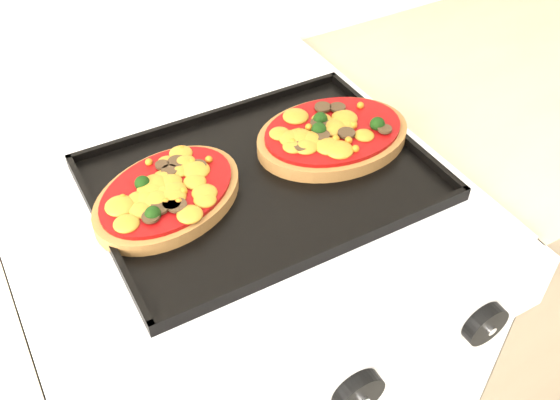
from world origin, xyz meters
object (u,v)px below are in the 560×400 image
stove (240,363)px  pizza_left (168,193)px  pizza_right (333,134)px  baking_tray (262,177)px

stove → pizza_left: 0.49m
stove → pizza_right: (0.17, -0.01, 0.48)m
baking_tray → pizza_left: (-0.13, 0.02, 0.01)m
stove → pizza_left: size_ratio=4.28×
baking_tray → pizza_left: pizza_left is taller
pizza_right → stove: bearing=175.9°
pizza_left → pizza_right: pizza_right is taller
baking_tray → pizza_left: size_ratio=2.08×
pizza_left → pizza_right: bearing=0.1°
pizza_left → stove: bearing=8.1°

